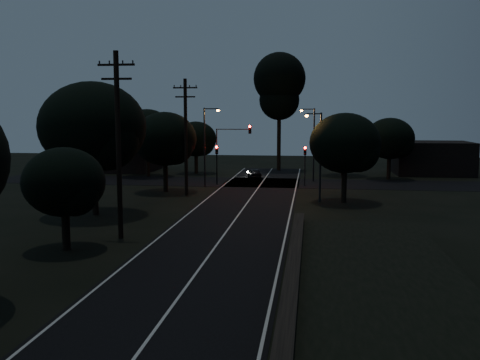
# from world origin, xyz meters

# --- Properties ---
(ground) EXTENTS (160.00, 160.00, 0.00)m
(ground) POSITION_xyz_m (0.00, 0.00, 0.00)
(ground) COLOR black
(road_surface) EXTENTS (60.00, 70.00, 0.03)m
(road_surface) POSITION_xyz_m (0.00, 31.12, 0.01)
(road_surface) COLOR black
(road_surface) RESTS_ON ground
(retaining_wall) EXTENTS (6.93, 26.00, 1.60)m
(retaining_wall) POSITION_xyz_m (7.74, 3.00, 0.62)
(retaining_wall) COLOR black
(retaining_wall) RESTS_ON ground
(utility_pole_mid) EXTENTS (2.20, 0.30, 11.00)m
(utility_pole_mid) POSITION_xyz_m (-6.00, 15.00, 5.74)
(utility_pole_mid) COLOR black
(utility_pole_mid) RESTS_ON ground
(utility_pole_far) EXTENTS (2.20, 0.30, 10.50)m
(utility_pole_far) POSITION_xyz_m (-6.00, 32.00, 5.48)
(utility_pole_far) COLOR black
(utility_pole_far) RESTS_ON ground
(tree_left_b) EXTENTS (4.42, 4.42, 5.62)m
(tree_left_b) POSITION_xyz_m (-7.84, 11.91, 3.64)
(tree_left_b) COLOR black
(tree_left_b) RESTS_ON ground
(tree_left_c) EXTENTS (7.70, 7.70, 9.73)m
(tree_left_c) POSITION_xyz_m (-10.23, 21.84, 6.29)
(tree_left_c) COLOR black
(tree_left_c) RESTS_ON ground
(tree_left_d) EXTENTS (5.98, 5.98, 7.59)m
(tree_left_d) POSITION_xyz_m (-8.29, 33.88, 4.92)
(tree_left_d) COLOR black
(tree_left_d) RESTS_ON ground
(tree_far_nw) EXTENTS (5.11, 5.11, 6.47)m
(tree_far_nw) POSITION_xyz_m (-8.82, 49.90, 4.18)
(tree_far_nw) COLOR black
(tree_far_nw) RESTS_ON ground
(tree_far_w) EXTENTS (6.24, 6.24, 7.96)m
(tree_far_w) POSITION_xyz_m (-13.78, 45.87, 5.17)
(tree_far_w) COLOR black
(tree_far_w) RESTS_ON ground
(tree_far_ne) EXTENTS (5.61, 5.61, 7.09)m
(tree_far_ne) POSITION_xyz_m (9.20, 49.89, 4.59)
(tree_far_ne) COLOR black
(tree_far_ne) RESTS_ON ground
(tree_far_e) EXTENTS (5.49, 5.49, 6.96)m
(tree_far_e) POSITION_xyz_m (14.19, 46.89, 4.51)
(tree_far_e) COLOR black
(tree_far_e) RESTS_ON ground
(tree_right_a) EXTENTS (5.89, 5.89, 7.49)m
(tree_right_a) POSITION_xyz_m (8.21, 29.88, 4.86)
(tree_right_a) COLOR black
(tree_right_a) RESTS_ON ground
(tall_pine) EXTENTS (6.73, 6.73, 15.29)m
(tall_pine) POSITION_xyz_m (1.00, 55.00, 11.03)
(tall_pine) COLOR black
(tall_pine) RESTS_ON ground
(building_left) EXTENTS (10.00, 8.00, 4.40)m
(building_left) POSITION_xyz_m (-20.00, 52.00, 2.20)
(building_left) COLOR black
(building_left) RESTS_ON ground
(building_right) EXTENTS (9.00, 7.00, 4.00)m
(building_right) POSITION_xyz_m (20.00, 53.00, 2.00)
(building_right) COLOR black
(building_right) RESTS_ON ground
(signal_left) EXTENTS (0.28, 0.35, 4.10)m
(signal_left) POSITION_xyz_m (-4.60, 39.99, 2.84)
(signal_left) COLOR black
(signal_left) RESTS_ON ground
(signal_right) EXTENTS (0.28, 0.35, 4.10)m
(signal_right) POSITION_xyz_m (4.60, 39.99, 2.84)
(signal_right) COLOR black
(signal_right) RESTS_ON ground
(signal_mast) EXTENTS (3.70, 0.35, 6.25)m
(signal_mast) POSITION_xyz_m (-2.91, 39.99, 4.34)
(signal_mast) COLOR black
(signal_mast) RESTS_ON ground
(streetlight_a) EXTENTS (1.66, 0.26, 8.00)m
(streetlight_a) POSITION_xyz_m (-5.31, 38.00, 4.64)
(streetlight_a) COLOR black
(streetlight_a) RESTS_ON ground
(streetlight_b) EXTENTS (1.66, 0.26, 8.00)m
(streetlight_b) POSITION_xyz_m (5.31, 44.00, 4.64)
(streetlight_b) COLOR black
(streetlight_b) RESTS_ON ground
(streetlight_c) EXTENTS (1.46, 0.26, 7.50)m
(streetlight_c) POSITION_xyz_m (5.83, 30.00, 4.35)
(streetlight_c) COLOR black
(streetlight_c) RESTS_ON ground
(car) EXTENTS (2.12, 3.57, 1.14)m
(car) POSITION_xyz_m (-1.20, 45.64, 0.57)
(car) COLOR black
(car) RESTS_ON ground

